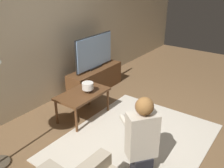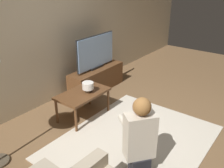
# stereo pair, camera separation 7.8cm
# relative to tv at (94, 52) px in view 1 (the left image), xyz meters

# --- Properties ---
(ground_plane) EXTENTS (10.00, 10.00, 0.00)m
(ground_plane) POSITION_rel_tv_xyz_m (-1.00, -1.54, -0.79)
(ground_plane) COLOR brown
(wall_back) EXTENTS (10.00, 0.06, 2.60)m
(wall_back) POSITION_rel_tv_xyz_m (-1.00, 0.39, 0.51)
(wall_back) COLOR beige
(wall_back) RESTS_ON ground_plane
(rug) EXTENTS (2.28, 1.81, 0.02)m
(rug) POSITION_rel_tv_xyz_m (-1.00, -1.54, -0.79)
(rug) COLOR beige
(rug) RESTS_ON ground_plane
(tv_stand) EXTENTS (1.26, 0.38, 0.46)m
(tv_stand) POSITION_rel_tv_xyz_m (0.00, -0.00, -0.56)
(tv_stand) COLOR brown
(tv_stand) RESTS_ON ground_plane
(tv) EXTENTS (1.01, 0.08, 0.65)m
(tv) POSITION_rel_tv_xyz_m (0.00, 0.00, 0.00)
(tv) COLOR black
(tv) RESTS_ON tv_stand
(coffee_table) EXTENTS (0.85, 0.50, 0.45)m
(coffee_table) POSITION_rel_tv_xyz_m (-0.92, -0.51, -0.40)
(coffee_table) COLOR brown
(coffee_table) RESTS_ON ground_plane
(person_kneeling) EXTENTS (0.71, 0.81, 1.00)m
(person_kneeling) POSITION_rel_tv_xyz_m (-1.47, -1.91, -0.29)
(person_kneeling) COLOR #232328
(person_kneeling) RESTS_ON rug
(picture_frame) EXTENTS (0.11, 0.01, 0.15)m
(picture_frame) POSITION_rel_tv_xyz_m (-0.75, -0.45, -0.27)
(picture_frame) COLOR brown
(picture_frame) RESTS_ON coffee_table
(table_lamp) EXTENTS (0.18, 0.18, 0.17)m
(table_lamp) POSITION_rel_tv_xyz_m (-0.86, -0.58, -0.25)
(table_lamp) COLOR #4C3823
(table_lamp) RESTS_ON coffee_table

